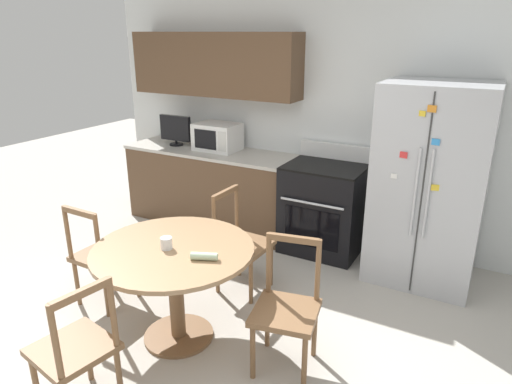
{
  "coord_description": "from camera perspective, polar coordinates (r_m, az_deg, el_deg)",
  "views": [
    {
      "loc": [
        1.74,
        -1.91,
        2.19
      ],
      "look_at": [
        0.05,
        1.15,
        0.95
      ],
      "focal_mm": 32.0,
      "sensor_mm": 36.0,
      "label": 1
    }
  ],
  "objects": [
    {
      "name": "back_wall",
      "position": [
        5.0,
        4.53,
        10.82
      ],
      "size": [
        5.2,
        0.44,
        2.6
      ],
      "color": "silver",
      "rests_on": "ground_plane"
    },
    {
      "name": "dining_chair_near",
      "position": [
        2.99,
        -21.63,
        -17.93
      ],
      "size": [
        0.49,
        0.49,
        0.9
      ],
      "rotation": [
        0.0,
        0.0,
        1.39
      ],
      "color": "brown",
      "rests_on": "ground_plane"
    },
    {
      "name": "countertop_tv",
      "position": [
        5.51,
        -10.03,
        7.71
      ],
      "size": [
        0.42,
        0.16,
        0.35
      ],
      "color": "black",
      "rests_on": "kitchen_counter"
    },
    {
      "name": "oven_range",
      "position": [
        4.76,
        8.48,
        -1.92
      ],
      "size": [
        0.78,
        0.68,
        1.08
      ],
      "color": "black",
      "rests_on": "ground_plane"
    },
    {
      "name": "candle_glass",
      "position": [
        3.26,
        -11.13,
        -6.38
      ],
      "size": [
        0.08,
        0.08,
        0.08
      ],
      "color": "silver",
      "rests_on": "dining_table"
    },
    {
      "name": "dining_table",
      "position": [
        3.35,
        -10.17,
        -9.23
      ],
      "size": [
        1.15,
        1.15,
        0.75
      ],
      "color": "#997551",
      "rests_on": "ground_plane"
    },
    {
      "name": "dining_chair_left",
      "position": [
        4.01,
        -18.73,
        -7.58
      ],
      "size": [
        0.43,
        0.43,
        0.9
      ],
      "rotation": [
        0.0,
        0.0,
        6.27
      ],
      "color": "brown",
      "rests_on": "ground_plane"
    },
    {
      "name": "microwave",
      "position": [
        5.24,
        -4.83,
        6.9
      ],
      "size": [
        0.49,
        0.37,
        0.3
      ],
      "color": "white",
      "rests_on": "kitchen_counter"
    },
    {
      "name": "ground_plane",
      "position": [
        3.39,
        -10.94,
        -21.18
      ],
      "size": [
        14.0,
        14.0,
        0.0
      ],
      "primitive_type": "plane",
      "color": "#B2ADA3"
    },
    {
      "name": "dining_chair_far",
      "position": [
        4.0,
        -1.83,
        -6.48
      ],
      "size": [
        0.43,
        0.43,
        0.9
      ],
      "rotation": [
        0.0,
        0.0,
        4.68
      ],
      "color": "brown",
      "rests_on": "ground_plane"
    },
    {
      "name": "kitchen_counter",
      "position": [
        5.41,
        -5.64,
        0.65
      ],
      "size": [
        2.05,
        0.64,
        0.9
      ],
      "color": "brown",
      "rests_on": "ground_plane"
    },
    {
      "name": "refrigerator",
      "position": [
        4.33,
        20.86,
        0.82
      ],
      "size": [
        0.91,
        0.81,
        1.79
      ],
      "color": "#B2B5BA",
      "rests_on": "ground_plane"
    },
    {
      "name": "folded_napkin",
      "position": [
        3.08,
        -6.49,
        -7.99
      ],
      "size": [
        0.19,
        0.12,
        0.05
      ],
      "color": "beige",
      "rests_on": "dining_table"
    },
    {
      "name": "dining_chair_right",
      "position": [
        3.14,
        3.83,
        -14.44
      ],
      "size": [
        0.49,
        0.49,
        0.9
      ],
      "rotation": [
        0.0,
        0.0,
        3.34
      ],
      "color": "brown",
      "rests_on": "ground_plane"
    }
  ]
}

